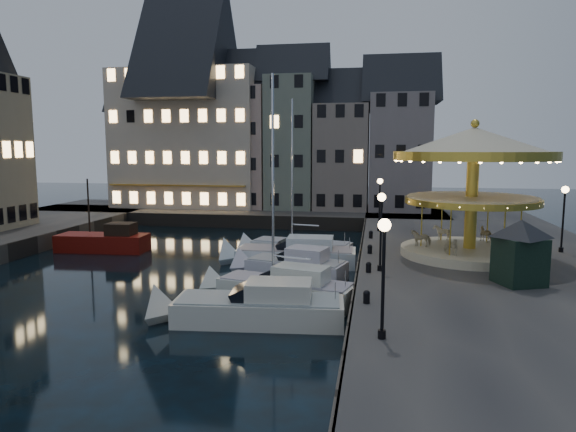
% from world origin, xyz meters
% --- Properties ---
extents(ground, '(160.00, 160.00, 0.00)m').
position_xyz_m(ground, '(0.00, 0.00, 0.00)').
color(ground, black).
rests_on(ground, ground).
extents(quay_east, '(16.00, 56.00, 1.30)m').
position_xyz_m(quay_east, '(14.00, 6.00, 0.65)').
color(quay_east, '#474442').
rests_on(quay_east, ground).
extents(quay_north, '(44.00, 12.00, 1.30)m').
position_xyz_m(quay_north, '(-8.00, 28.00, 0.65)').
color(quay_north, '#474442').
rests_on(quay_north, ground).
extents(quaywall_e, '(0.15, 44.00, 1.30)m').
position_xyz_m(quaywall_e, '(6.00, 6.00, 0.65)').
color(quaywall_e, '#47423A').
rests_on(quaywall_e, ground).
extents(quaywall_n, '(48.00, 0.15, 1.30)m').
position_xyz_m(quaywall_n, '(-6.00, 22.00, 0.65)').
color(quaywall_n, '#47423A').
rests_on(quaywall_n, ground).
extents(streetlamp_a, '(0.44, 0.44, 4.17)m').
position_xyz_m(streetlamp_a, '(7.20, -9.00, 4.02)').
color(streetlamp_a, black).
rests_on(streetlamp_a, quay_east).
extents(streetlamp_b, '(0.44, 0.44, 4.17)m').
position_xyz_m(streetlamp_b, '(7.20, 1.00, 4.02)').
color(streetlamp_b, black).
rests_on(streetlamp_b, quay_east).
extents(streetlamp_c, '(0.44, 0.44, 4.17)m').
position_xyz_m(streetlamp_c, '(7.20, 14.50, 4.02)').
color(streetlamp_c, black).
rests_on(streetlamp_c, quay_east).
extents(streetlamp_d, '(0.44, 0.44, 4.17)m').
position_xyz_m(streetlamp_d, '(18.50, 8.00, 4.02)').
color(streetlamp_d, black).
rests_on(streetlamp_d, quay_east).
extents(bollard_a, '(0.30, 0.30, 0.57)m').
position_xyz_m(bollard_a, '(6.60, -5.00, 1.60)').
color(bollard_a, black).
rests_on(bollard_a, quay_east).
extents(bollard_b, '(0.30, 0.30, 0.57)m').
position_xyz_m(bollard_b, '(6.60, 0.50, 1.60)').
color(bollard_b, black).
rests_on(bollard_b, quay_east).
extents(bollard_c, '(0.30, 0.30, 0.57)m').
position_xyz_m(bollard_c, '(6.60, 5.50, 1.60)').
color(bollard_c, black).
rests_on(bollard_c, quay_east).
extents(bollard_d, '(0.30, 0.30, 0.57)m').
position_xyz_m(bollard_d, '(6.60, 11.00, 1.60)').
color(bollard_d, black).
rests_on(bollard_d, quay_east).
extents(townhouse_na, '(5.50, 8.00, 12.80)m').
position_xyz_m(townhouse_na, '(-19.50, 30.00, 7.78)').
color(townhouse_na, gray).
rests_on(townhouse_na, quay_north).
extents(townhouse_nb, '(6.16, 8.00, 13.80)m').
position_xyz_m(townhouse_nb, '(-14.05, 30.00, 8.28)').
color(townhouse_nb, slate).
rests_on(townhouse_nb, quay_north).
extents(townhouse_nc, '(6.82, 8.00, 14.80)m').
position_xyz_m(townhouse_nc, '(-8.00, 30.00, 8.78)').
color(townhouse_nc, tan).
rests_on(townhouse_nc, quay_north).
extents(townhouse_nd, '(5.50, 8.00, 15.80)m').
position_xyz_m(townhouse_nd, '(-2.25, 30.00, 9.28)').
color(townhouse_nd, slate).
rests_on(townhouse_nd, quay_north).
extents(townhouse_ne, '(6.16, 8.00, 12.80)m').
position_xyz_m(townhouse_ne, '(3.20, 30.00, 7.78)').
color(townhouse_ne, gray).
rests_on(townhouse_ne, quay_north).
extents(townhouse_nf, '(6.82, 8.00, 13.80)m').
position_xyz_m(townhouse_nf, '(9.25, 30.00, 8.28)').
color(townhouse_nf, slate).
rests_on(townhouse_nf, quay_north).
extents(hotel_corner, '(17.60, 9.00, 16.80)m').
position_xyz_m(hotel_corner, '(-14.00, 30.00, 9.78)').
color(hotel_corner, beige).
rests_on(hotel_corner, quay_north).
extents(motorboat_b, '(8.66, 3.21, 2.15)m').
position_xyz_m(motorboat_b, '(1.44, -4.60, 0.64)').
color(motorboat_b, silver).
rests_on(motorboat_b, ground).
extents(motorboat_c, '(8.08, 3.87, 10.73)m').
position_xyz_m(motorboat_c, '(2.08, -1.17, 0.68)').
color(motorboat_c, silver).
rests_on(motorboat_c, ground).
extents(motorboat_d, '(7.03, 3.86, 2.15)m').
position_xyz_m(motorboat_d, '(1.86, 3.71, 0.64)').
color(motorboat_d, silver).
rests_on(motorboat_d, ground).
extents(motorboat_e, '(9.00, 2.94, 2.15)m').
position_xyz_m(motorboat_e, '(1.30, 7.14, 0.64)').
color(motorboat_e, silver).
rests_on(motorboat_e, ground).
extents(motorboat_f, '(8.28, 3.55, 10.94)m').
position_xyz_m(motorboat_f, '(1.08, 9.99, 0.53)').
color(motorboat_f, silver).
rests_on(motorboat_f, ground).
extents(red_fishing_boat, '(6.87, 2.70, 5.73)m').
position_xyz_m(red_fishing_boat, '(-13.40, 9.28, 0.69)').
color(red_fishing_boat, maroon).
rests_on(red_fishing_boat, ground).
extents(carousel, '(9.36, 9.36, 8.19)m').
position_xyz_m(carousel, '(12.57, 5.73, 6.69)').
color(carousel, beige).
rests_on(carousel, quay_east).
extents(ticket_kiosk, '(3.04, 3.04, 3.57)m').
position_xyz_m(ticket_kiosk, '(13.75, -0.67, 3.42)').
color(ticket_kiosk, black).
rests_on(ticket_kiosk, quay_east).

